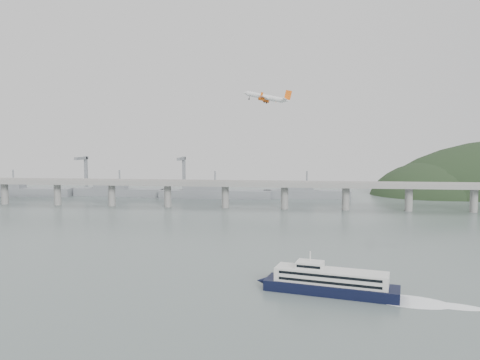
# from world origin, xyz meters

# --- Properties ---
(ground) EXTENTS (900.00, 900.00, 0.00)m
(ground) POSITION_xyz_m (0.00, 0.00, 0.00)
(ground) COLOR #576463
(ground) RESTS_ON ground
(bridge) EXTENTS (800.00, 22.00, 23.90)m
(bridge) POSITION_xyz_m (-1.15, 200.00, 17.65)
(bridge) COLOR gray
(bridge) RESTS_ON ground
(distant_fleet) EXTENTS (453.00, 60.90, 40.00)m
(distant_fleet) POSITION_xyz_m (-155.36, 265.08, 6.22)
(distant_fleet) COLOR slate
(distant_fleet) RESTS_ON ground
(ferry) EXTENTS (79.92, 27.42, 15.26)m
(ferry) POSITION_xyz_m (42.50, -15.65, 4.14)
(ferry) COLOR black
(ferry) RESTS_ON ground
(airliner) EXTENTS (32.00, 29.43, 9.50)m
(airliner) POSITION_xyz_m (10.47, 106.21, 83.64)
(airliner) COLOR white
(airliner) RESTS_ON ground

